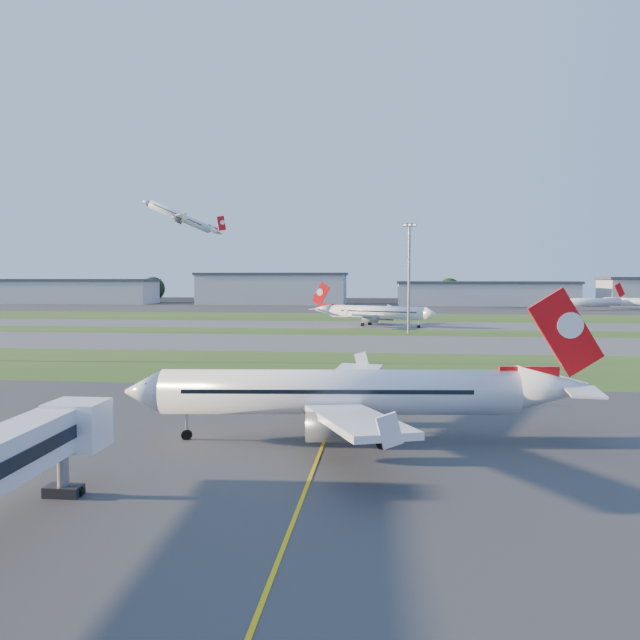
# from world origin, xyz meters

# --- Properties ---
(ground) EXTENTS (700.00, 700.00, 0.00)m
(ground) POSITION_xyz_m (0.00, 0.00, 0.00)
(ground) COLOR black
(ground) RESTS_ON ground
(apron_near) EXTENTS (300.00, 70.00, 0.01)m
(apron_near) POSITION_xyz_m (0.00, 0.00, 0.01)
(apron_near) COLOR #333335
(apron_near) RESTS_ON ground
(grass_strip_a) EXTENTS (300.00, 34.00, 0.01)m
(grass_strip_a) POSITION_xyz_m (0.00, 52.00, 0.01)
(grass_strip_a) COLOR #2C4B19
(grass_strip_a) RESTS_ON ground
(taxiway_a) EXTENTS (300.00, 32.00, 0.01)m
(taxiway_a) POSITION_xyz_m (0.00, 85.00, 0.01)
(taxiway_a) COLOR #515154
(taxiway_a) RESTS_ON ground
(grass_strip_b) EXTENTS (300.00, 18.00, 0.01)m
(grass_strip_b) POSITION_xyz_m (0.00, 110.00, 0.01)
(grass_strip_b) COLOR #2C4B19
(grass_strip_b) RESTS_ON ground
(taxiway_b) EXTENTS (300.00, 26.00, 0.01)m
(taxiway_b) POSITION_xyz_m (0.00, 132.00, 0.01)
(taxiway_b) COLOR #515154
(taxiway_b) RESTS_ON ground
(grass_strip_c) EXTENTS (300.00, 40.00, 0.01)m
(grass_strip_c) POSITION_xyz_m (0.00, 165.00, 0.01)
(grass_strip_c) COLOR #2C4B19
(grass_strip_c) RESTS_ON ground
(apron_far) EXTENTS (400.00, 80.00, 0.01)m
(apron_far) POSITION_xyz_m (0.00, 225.00, 0.01)
(apron_far) COLOR #333335
(apron_far) RESTS_ON ground
(yellow_line) EXTENTS (0.25, 60.00, 0.02)m
(yellow_line) POSITION_xyz_m (5.00, 0.00, 0.00)
(yellow_line) COLOR gold
(yellow_line) RESTS_ON ground
(airliner_parked) EXTENTS (35.73, 30.20, 11.15)m
(airliner_parked) POSITION_xyz_m (6.48, 10.30, 3.92)
(airliner_parked) COLOR white
(airliner_parked) RESTS_ON ground
(airliner_taxiing) EXTENTS (31.89, 27.11, 10.57)m
(airliner_taxiing) POSITION_xyz_m (6.99, 128.18, 3.71)
(airliner_taxiing) COLOR white
(airliner_taxiing) RESTS_ON ground
(airliner_departing) EXTENTS (33.28, 28.01, 10.68)m
(airliner_departing) POSITION_xyz_m (-79.68, 225.26, 39.20)
(airliner_departing) COLOR white
(mini_jet_near) EXTENTS (27.21, 12.58, 9.48)m
(mini_jet_near) POSITION_xyz_m (91.17, 218.17, 3.28)
(mini_jet_near) COLOR white
(mini_jet_near) RESTS_ON ground
(mini_jet_far) EXTENTS (25.71, 15.67, 9.48)m
(mini_jet_far) POSITION_xyz_m (110.38, 222.22, 3.28)
(mini_jet_far) COLOR white
(mini_jet_far) RESTS_ON ground
(light_mast_centre) EXTENTS (3.20, 0.70, 25.80)m
(light_mast_centre) POSITION_xyz_m (15.00, 108.00, 14.81)
(light_mast_centre) COLOR gray
(light_mast_centre) RESTS_ON ground
(hangar_far_west) EXTENTS (91.80, 23.00, 12.20)m
(hangar_far_west) POSITION_xyz_m (-150.00, 255.00, 6.14)
(hangar_far_west) COLOR #A4A7AC
(hangar_far_west) RESTS_ON ground
(hangar_west) EXTENTS (71.40, 23.00, 15.20)m
(hangar_west) POSITION_xyz_m (-45.00, 255.00, 7.64)
(hangar_west) COLOR #A4A7AC
(hangar_west) RESTS_ON ground
(hangar_east) EXTENTS (81.60, 23.00, 11.20)m
(hangar_east) POSITION_xyz_m (55.00, 255.00, 5.64)
(hangar_east) COLOR #A4A7AC
(hangar_east) RESTS_ON ground
(tree_far_west) EXTENTS (11.00, 11.00, 12.00)m
(tree_far_west) POSITION_xyz_m (-190.00, 268.00, 6.49)
(tree_far_west) COLOR black
(tree_far_west) RESTS_ON ground
(tree_west) EXTENTS (12.10, 12.10, 13.20)m
(tree_west) POSITION_xyz_m (-110.00, 270.00, 7.14)
(tree_west) COLOR black
(tree_west) RESTS_ON ground
(tree_mid_west) EXTENTS (9.90, 9.90, 10.80)m
(tree_mid_west) POSITION_xyz_m (-20.00, 266.00, 5.84)
(tree_mid_west) COLOR black
(tree_mid_west) RESTS_ON ground
(tree_mid_east) EXTENTS (11.55, 11.55, 12.60)m
(tree_mid_east) POSITION_xyz_m (40.00, 269.00, 6.81)
(tree_mid_east) COLOR black
(tree_mid_east) RESTS_ON ground
(tree_east) EXTENTS (10.45, 10.45, 11.40)m
(tree_east) POSITION_xyz_m (115.00, 267.00, 6.16)
(tree_east) COLOR black
(tree_east) RESTS_ON ground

